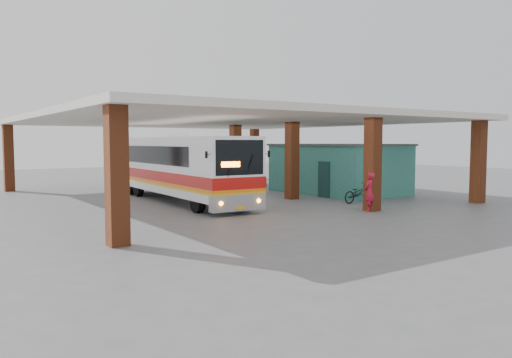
{
  "coord_description": "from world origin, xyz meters",
  "views": [
    {
      "loc": [
        -14.64,
        -19.03,
        3.22
      ],
      "look_at": [
        -1.54,
        0.0,
        1.5
      ],
      "focal_mm": 35.0,
      "sensor_mm": 36.0,
      "label": 1
    }
  ],
  "objects_px": {
    "coach_bus": "(181,168)",
    "red_chair": "(264,184)",
    "motorcycle": "(358,193)",
    "pedestrian": "(370,192)"
  },
  "relations": [
    {
      "from": "coach_bus",
      "to": "red_chair",
      "type": "bearing_deg",
      "value": 24.41
    },
    {
      "from": "motorcycle",
      "to": "pedestrian",
      "type": "height_order",
      "value": "pedestrian"
    },
    {
      "from": "motorcycle",
      "to": "red_chair",
      "type": "height_order",
      "value": "motorcycle"
    },
    {
      "from": "pedestrian",
      "to": "motorcycle",
      "type": "bearing_deg",
      "value": -139.67
    },
    {
      "from": "coach_bus",
      "to": "red_chair",
      "type": "distance_m",
      "value": 8.4
    },
    {
      "from": "coach_bus",
      "to": "pedestrian",
      "type": "relative_size",
      "value": 7.03
    },
    {
      "from": "motorcycle",
      "to": "pedestrian",
      "type": "relative_size",
      "value": 1.09
    },
    {
      "from": "coach_bus",
      "to": "red_chair",
      "type": "xyz_separation_m",
      "value": [
        7.67,
        3.1,
        -1.48
      ]
    },
    {
      "from": "coach_bus",
      "to": "motorcycle",
      "type": "relative_size",
      "value": 6.46
    },
    {
      "from": "coach_bus",
      "to": "motorcycle",
      "type": "distance_m",
      "value": 9.58
    }
  ]
}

